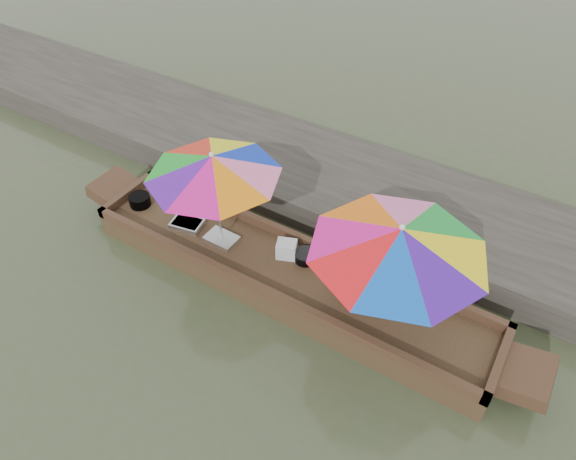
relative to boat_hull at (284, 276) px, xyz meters
The scene contains 11 objects.
water 0.17m from the boat_hull, ahead, with size 80.00×80.00×0.00m, color #3B462B.
dock 2.20m from the boat_hull, 90.00° to the left, with size 22.00×2.20×0.50m, color #2D2B26.
boat_hull is the anchor object (origin of this frame).
cooking_pot 2.69m from the boat_hull, behind, with size 0.33×0.33×0.17m, color black.
tray_crayfish 1.73m from the boat_hull, behind, with size 0.47×0.33×0.09m, color silver.
tray_scallop 1.11m from the boat_hull, behind, with size 0.47×0.33×0.06m, color silver.
charcoal_grill 0.41m from the boat_hull, 58.36° to the left, with size 0.29×0.29×0.14m, color black.
supply_bag 0.39m from the boat_hull, 114.06° to the left, with size 0.28×0.22×0.26m, color silver.
vendor 1.19m from the boat_hull, ahead, with size 0.51×0.34×1.05m, color #3F342F.
umbrella_bow 1.45m from the boat_hull, behind, with size 1.85×1.85×1.55m, color pink, non-canonical shape.
umbrella_stern 1.80m from the boat_hull, ahead, with size 2.12×2.12×1.55m, color yellow, non-canonical shape.
Camera 1 is at (2.61, -4.13, 5.65)m, focal length 32.00 mm.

